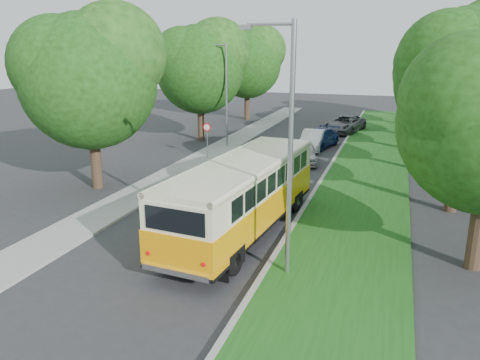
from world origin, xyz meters
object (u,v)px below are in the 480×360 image
(lamppost_near, at_px, (288,144))
(car_silver, at_px, (304,152))
(car_blue, at_px, (319,138))
(car_white, at_px, (313,140))
(vintage_bus, at_px, (243,197))
(car_grey, at_px, (345,124))
(lamppost_far, at_px, (225,92))

(lamppost_near, xyz_separation_m, car_silver, (-2.42, 15.56, -3.68))
(car_blue, bearing_deg, car_silver, -77.85)
(car_white, bearing_deg, car_silver, -87.89)
(lamppost_near, bearing_deg, car_blue, 96.38)
(vintage_bus, distance_m, car_grey, 24.86)
(lamppost_far, bearing_deg, car_silver, -24.43)
(vintage_bus, relative_size, car_grey, 1.93)
(car_silver, height_order, car_white, car_white)
(vintage_bus, xyz_separation_m, car_white, (-0.20, 16.81, -0.83))
(car_white, distance_m, car_grey, 8.13)
(car_silver, relative_size, car_blue, 0.86)
(car_silver, bearing_deg, car_white, 79.43)
(lamppost_far, bearing_deg, car_blue, 18.50)
(lamppost_far, height_order, car_silver, lamppost_far)
(lamppost_near, relative_size, vintage_bus, 0.78)
(vintage_bus, bearing_deg, car_silver, 95.51)
(lamppost_near, bearing_deg, car_grey, 92.49)
(car_white, height_order, car_grey, car_grey)
(lamppost_near, xyz_separation_m, car_blue, (-2.31, 20.71, -3.69))
(car_silver, bearing_deg, lamppost_near, -94.04)
(car_silver, xyz_separation_m, car_white, (-0.17, 4.21, 0.01))
(lamppost_far, distance_m, car_silver, 7.90)
(car_white, xyz_separation_m, car_blue, (0.28, 0.94, -0.02))
(car_blue, height_order, car_grey, car_grey)
(car_blue, xyz_separation_m, car_grey, (1.11, 7.07, 0.07))
(car_blue, bearing_deg, lamppost_far, -148.14)
(lamppost_near, relative_size, lamppost_far, 1.07)
(lamppost_far, xyz_separation_m, car_silver, (6.48, -2.94, -3.43))
(lamppost_near, height_order, car_grey, lamppost_near)
(lamppost_far, distance_m, car_grey, 12.52)
(vintage_bus, xyz_separation_m, car_grey, (1.18, 24.82, -0.79))
(car_blue, bearing_deg, vintage_bus, -76.89)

